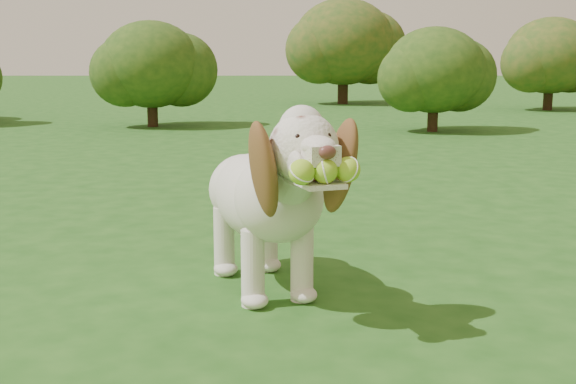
{
  "coord_description": "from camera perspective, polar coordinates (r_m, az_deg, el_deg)",
  "views": [
    {
      "loc": [
        0.33,
        -2.76,
        1.0
      ],
      "look_at": [
        0.34,
        -0.01,
        0.49
      ],
      "focal_mm": 45.0,
      "sensor_mm": 36.0,
      "label": 1
    }
  ],
  "objects": [
    {
      "name": "dog",
      "position": [
        3.04,
        -1.62,
        -0.01
      ],
      "size": [
        0.71,
        1.26,
        0.84
      ],
      "rotation": [
        0.0,
        0.0,
        0.33
      ],
      "color": "silver",
      "rests_on": "ground"
    },
    {
      "name": "shrub_i",
      "position": [
        16.23,
        4.41,
        11.74
      ],
      "size": [
        2.22,
        2.22,
        2.3
      ],
      "color": "#382314",
      "rests_on": "ground"
    },
    {
      "name": "ground",
      "position": [
        2.95,
        -6.78,
        -9.37
      ],
      "size": [
        80.0,
        80.0,
        0.0
      ],
      "primitive_type": "plane",
      "color": "#1C4C15",
      "rests_on": "ground"
    },
    {
      "name": "shrub_b",
      "position": [
        10.89,
        -10.78,
        9.86
      ],
      "size": [
        1.49,
        1.49,
        1.55
      ],
      "color": "#382314",
      "rests_on": "ground"
    },
    {
      "name": "shrub_c",
      "position": [
        10.18,
        11.49,
        9.41
      ],
      "size": [
        1.38,
        1.38,
        1.43
      ],
      "color": "#382314",
      "rests_on": "ground"
    },
    {
      "name": "shrub_f",
      "position": [
        15.05,
        20.05,
        10.09
      ],
      "size": [
        1.72,
        1.72,
        1.79
      ],
      "color": "#382314",
      "rests_on": "ground"
    }
  ]
}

